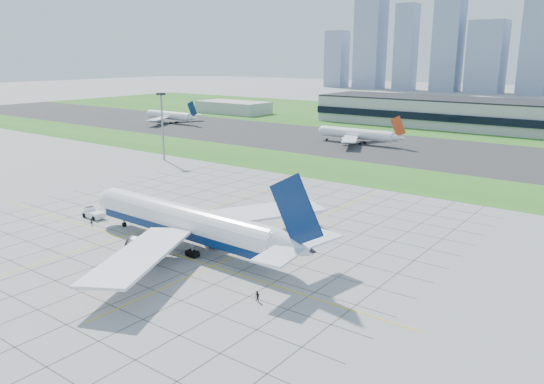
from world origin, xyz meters
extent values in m
plane|color=#9B9B95|center=(0.00, 0.00, 0.00)|extent=(1400.00, 1400.00, 0.00)
cube|color=#255E1B|center=(0.00, 90.00, 0.02)|extent=(700.00, 35.00, 0.04)
cube|color=#383838|center=(0.00, 145.00, 0.03)|extent=(700.00, 75.00, 0.04)
cube|color=#255E1B|center=(0.00, 255.00, 0.02)|extent=(700.00, 145.00, 0.04)
cube|color=#474744|center=(-48.00, 10.00, 0.01)|extent=(0.18, 130.00, 0.02)
cube|color=#474744|center=(-40.00, 10.00, 0.01)|extent=(0.18, 130.00, 0.02)
cube|color=#474744|center=(-32.00, 10.00, 0.01)|extent=(0.18, 130.00, 0.02)
cube|color=#474744|center=(-24.00, 10.00, 0.01)|extent=(0.18, 130.00, 0.02)
cube|color=#474744|center=(-16.00, 10.00, 0.01)|extent=(0.18, 130.00, 0.02)
cube|color=#474744|center=(-8.00, 10.00, 0.01)|extent=(0.18, 130.00, 0.02)
cube|color=#474744|center=(0.00, 10.00, 0.01)|extent=(0.18, 130.00, 0.02)
cube|color=#474744|center=(8.00, 10.00, 0.01)|extent=(0.18, 130.00, 0.02)
cube|color=#474744|center=(16.00, 10.00, 0.01)|extent=(0.18, 130.00, 0.02)
cube|color=#474744|center=(24.00, 10.00, 0.01)|extent=(0.18, 130.00, 0.02)
cube|color=#474744|center=(32.00, 10.00, 0.01)|extent=(0.18, 130.00, 0.02)
cube|color=#474744|center=(40.00, 10.00, 0.01)|extent=(0.18, 130.00, 0.02)
cube|color=#474744|center=(48.00, 10.00, 0.01)|extent=(0.18, 130.00, 0.02)
cube|color=#474744|center=(0.00, -32.00, 0.01)|extent=(110.00, 0.18, 0.02)
cube|color=#474744|center=(0.00, -24.00, 0.01)|extent=(110.00, 0.18, 0.02)
cube|color=#474744|center=(0.00, -16.00, 0.01)|extent=(110.00, 0.18, 0.02)
cube|color=#474744|center=(0.00, -8.00, 0.01)|extent=(110.00, 0.18, 0.02)
cube|color=#474744|center=(0.00, 0.00, 0.01)|extent=(110.00, 0.18, 0.02)
cube|color=#474744|center=(0.00, 8.00, 0.01)|extent=(110.00, 0.18, 0.02)
cube|color=#474744|center=(0.00, 16.00, 0.01)|extent=(110.00, 0.18, 0.02)
cube|color=#474744|center=(0.00, 24.00, 0.01)|extent=(110.00, 0.18, 0.02)
cube|color=#474744|center=(0.00, 32.00, 0.01)|extent=(110.00, 0.18, 0.02)
cube|color=#474744|center=(0.00, 40.00, 0.01)|extent=(110.00, 0.18, 0.02)
cube|color=#474744|center=(0.00, 48.00, 0.01)|extent=(110.00, 0.18, 0.02)
cube|color=#474744|center=(0.00, 56.00, 0.01)|extent=(110.00, 0.18, 0.02)
cube|color=#474744|center=(0.00, 64.00, 0.01)|extent=(110.00, 0.18, 0.02)
cube|color=yellow|center=(0.00, -2.00, 0.02)|extent=(120.00, 0.25, 0.03)
cube|color=yellow|center=(-10.00, 20.00, 0.02)|extent=(0.25, 100.00, 0.03)
cube|color=yellow|center=(18.00, 20.00, 0.02)|extent=(0.25, 100.00, 0.03)
cube|color=#B7B7B2|center=(-160.00, 210.00, 4.00)|extent=(50.00, 25.00, 8.00)
cylinder|color=gray|center=(-70.00, 65.00, 12.50)|extent=(0.70, 0.70, 25.00)
cube|color=black|center=(-70.00, 65.00, 25.20)|extent=(2.50, 2.50, 0.80)
cube|color=#8392AC|center=(-258.00, 520.00, 34.00)|extent=(24.00, 21.60, 68.00)
cube|color=#8392AC|center=(-213.00, 520.00, 71.00)|extent=(31.00, 27.90, 142.00)
cube|color=#8392AC|center=(-168.00, 520.00, 47.50)|extent=(22.00, 19.80, 95.00)
cube|color=#8392AC|center=(-120.00, 520.00, 80.00)|extent=(28.00, 25.20, 160.00)
cube|color=#8392AC|center=(-78.00, 520.00, 37.00)|extent=(35.00, 31.50, 74.00)
cube|color=#8392AC|center=(-32.00, 520.00, 59.00)|extent=(26.00, 23.40, 118.00)
cylinder|color=white|center=(6.29, 2.66, 5.88)|extent=(48.44, 7.57, 6.30)
cube|color=#071F4B|center=(6.29, 2.66, 3.88)|extent=(48.43, 7.15, 1.68)
ellipsoid|color=white|center=(-17.85, 3.30, 5.88)|extent=(10.24, 6.56, 6.30)
cube|color=black|center=(-20.16, 3.36, 6.40)|extent=(2.40, 3.42, 0.63)
cone|color=white|center=(34.10, 1.92, 6.19)|extent=(8.55, 6.20, 5.98)
cube|color=#071F4B|center=(34.62, 1.91, 13.23)|extent=(11.46, 0.83, 13.40)
cube|color=white|center=(13.03, 19.28, 4.83)|extent=(21.97, 30.44, 1.02)
cube|color=white|center=(12.14, -14.30, 4.83)|extent=(20.79, 30.67, 1.02)
cylinder|color=slate|center=(6.58, 13.68, 2.73)|extent=(6.93, 4.17, 3.99)
cylinder|color=slate|center=(6.00, -8.36, 2.73)|extent=(6.93, 4.17, 3.99)
cylinder|color=gray|center=(-15.22, 3.23, 1.36)|extent=(0.39, 0.39, 2.73)
cylinder|color=black|center=(-15.22, 3.23, 0.58)|extent=(1.17, 0.56, 1.15)
cylinder|color=black|center=(11.62, 5.88, 0.68)|extent=(1.40, 1.30, 1.36)
cylinder|color=black|center=(11.45, -0.84, 0.68)|extent=(1.40, 1.30, 1.36)
cube|color=white|center=(-27.19, 3.26, 0.92)|extent=(6.22, 3.03, 1.43)
cube|color=white|center=(-28.82, 3.30, 1.95)|extent=(1.90, 2.30, 1.13)
cube|color=black|center=(-28.82, 3.30, 2.15)|extent=(1.69, 2.09, 0.72)
cube|color=gray|center=(-22.78, 3.14, 0.61)|extent=(3.08, 0.27, 0.18)
cylinder|color=black|center=(-29.20, 4.65, 0.56)|extent=(1.14, 0.54, 1.13)
cylinder|color=black|center=(-29.27, 1.98, 0.56)|extent=(1.14, 0.54, 1.13)
cylinder|color=black|center=(-25.10, 4.54, 0.56)|extent=(1.14, 0.54, 1.13)
cylinder|color=black|center=(-25.17, 1.88, 0.56)|extent=(1.14, 0.54, 1.13)
imported|color=black|center=(-22.65, -0.54, 0.83)|extent=(0.55, 0.69, 1.65)
imported|color=black|center=(34.31, -8.67, 0.93)|extent=(1.05, 0.91, 1.86)
cylinder|color=white|center=(-153.73, 145.01, 4.50)|extent=(34.29, 4.80, 4.80)
cube|color=#061E41|center=(-134.68, 145.01, 9.50)|extent=(7.46, 0.40, 9.15)
cube|color=white|center=(-151.35, 156.01, 3.70)|extent=(13.89, 20.66, 0.40)
cube|color=white|center=(-151.35, 134.01, 3.70)|extent=(13.89, 20.66, 0.40)
cylinder|color=black|center=(-150.87, 147.21, 0.50)|extent=(1.00, 1.00, 1.00)
cylinder|color=black|center=(-150.87, 142.81, 0.50)|extent=(1.00, 1.00, 1.00)
cylinder|color=white|center=(-28.84, 144.30, 4.50)|extent=(35.48, 4.80, 4.80)
cube|color=red|center=(-9.12, 144.30, 9.50)|extent=(7.46, 0.40, 9.15)
cube|color=white|center=(-26.37, 155.30, 3.70)|extent=(13.89, 20.66, 0.40)
cube|color=white|center=(-26.37, 133.30, 3.70)|extent=(13.89, 20.66, 0.40)
cylinder|color=black|center=(-25.88, 146.50, 0.50)|extent=(1.00, 1.00, 1.00)
cylinder|color=black|center=(-25.88, 142.10, 0.50)|extent=(1.00, 1.00, 1.00)
camera|label=1|loc=(84.22, -71.24, 39.47)|focal=35.00mm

